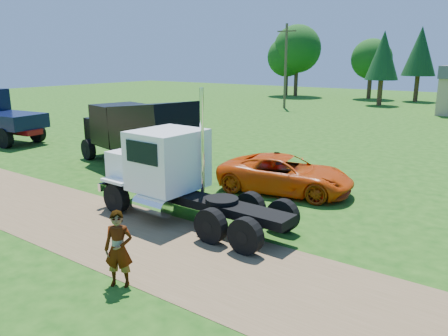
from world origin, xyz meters
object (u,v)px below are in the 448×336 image
Objects in this scene: spectator_a at (119,249)px; black_dump_truck at (137,130)px; white_semi_tractor at (169,173)px; orange_pickup at (285,174)px.

black_dump_truck is at bearing 103.55° from spectator_a.
white_semi_tractor reaches higher than orange_pickup.
spectator_a is at bearing -59.52° from white_semi_tractor.
spectator_a reaches higher than orange_pickup.
white_semi_tractor is 3.90× the size of spectator_a.
white_semi_tractor reaches higher than spectator_a.
black_dump_truck is (-5.94, 4.11, 0.43)m from white_semi_tractor.
spectator_a is (0.39, -9.19, 0.19)m from orange_pickup.
white_semi_tractor reaches higher than black_dump_truck.
orange_pickup is (2.02, 4.77, -0.76)m from white_semi_tractor.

